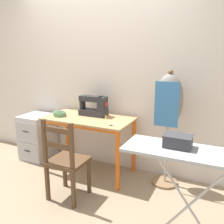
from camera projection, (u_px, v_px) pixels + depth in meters
ground_plane at (78, 182)px, 3.16m from camera, size 14.00×14.00×0.00m
wall_back at (102, 76)px, 3.44m from camera, size 10.00×0.05×2.55m
sewing_table at (88, 125)px, 3.25m from camera, size 1.15×0.61×0.77m
sewing_machine at (95, 106)px, 3.31m from camera, size 0.38×0.18×0.29m
fabric_bowl at (60, 114)px, 3.32m from camera, size 0.17×0.17×0.06m
scissors at (113, 125)px, 2.92m from camera, size 0.09×0.13×0.01m
thread_spool_near_machine at (106, 117)px, 3.19m from camera, size 0.03×0.03×0.04m
wooden_chair at (66, 162)px, 2.72m from camera, size 0.40×0.38×0.93m
filing_cabinet at (38, 136)px, 3.81m from camera, size 0.41×0.48×0.68m
dress_form at (169, 106)px, 2.89m from camera, size 0.32×0.32×1.41m
ironing_board at (192, 158)px, 1.86m from camera, size 1.03×0.36×0.90m
storage_box at (178, 141)px, 1.92m from camera, size 0.22×0.16×0.10m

